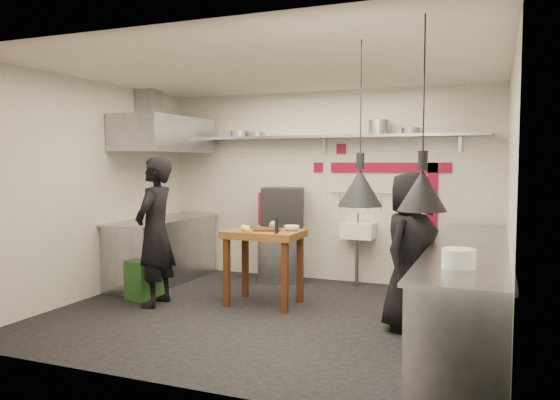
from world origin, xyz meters
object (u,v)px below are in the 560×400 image
at_px(chef_left, 155,231).
at_px(chef_right, 410,251).
at_px(combi_oven, 283,208).
at_px(green_bin, 144,279).
at_px(prep_table, 264,267).
at_px(oven_stand, 281,254).

height_order(chef_left, chef_right, chef_left).
distance_m(chef_left, chef_right, 3.04).
bearing_deg(combi_oven, green_bin, -144.82).
xyz_separation_m(prep_table, chef_right, (1.82, -0.37, 0.37)).
bearing_deg(prep_table, chef_left, -155.38).
relative_size(combi_oven, green_bin, 1.19).
height_order(prep_table, chef_right, chef_right).
relative_size(prep_table, chef_left, 0.50).
distance_m(combi_oven, green_bin, 2.25).
height_order(oven_stand, green_bin, oven_stand).
xyz_separation_m(combi_oven, green_bin, (-1.28, -1.65, -0.84)).
distance_m(oven_stand, green_bin, 2.07).
height_order(combi_oven, chef_left, chef_left).
distance_m(prep_table, chef_right, 1.90).
height_order(oven_stand, combi_oven, combi_oven).
xyz_separation_m(oven_stand, prep_table, (0.30, -1.32, 0.06)).
xyz_separation_m(oven_stand, green_bin, (-1.25, -1.64, -0.15)).
bearing_deg(chef_left, combi_oven, 146.36).
relative_size(combi_oven, chef_right, 0.36).
height_order(oven_stand, chef_left, chef_left).
distance_m(prep_table, chef_left, 1.40).
bearing_deg(green_bin, prep_table, 11.96).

